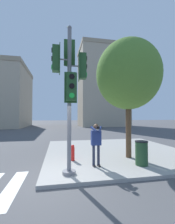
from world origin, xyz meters
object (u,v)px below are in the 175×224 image
Objects in this scene: person_photographer at (96,141)px; fire_hydrant at (73,153)px; traffic_signal_pole at (70,79)px; street_tree at (128,75)px; trash_bin at (141,153)px.

fire_hydrant is at bearing 132.84° from person_photographer.
traffic_signal_pole is 3.51m from street_tree.
traffic_signal_pole reaches higher than person_photographer.
trash_bin reaches higher than fire_hydrant.
street_tree is 3.79m from trash_bin.
person_photographer reaches higher than trash_bin.
trash_bin is at bearing -91.19° from street_tree.
street_tree reaches higher than person_photographer.
person_photographer reaches higher than fire_hydrant.
trash_bin is (2.74, -1.19, 0.14)m from fire_hydrant.
fire_hydrant is at bearing -179.53° from street_tree.
fire_hydrant is (-2.76, -0.02, -3.74)m from street_tree.
fire_hydrant is 2.99m from trash_bin.
person_photographer is 1.72× the size of trash_bin.
traffic_signal_pole reaches higher than trash_bin.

